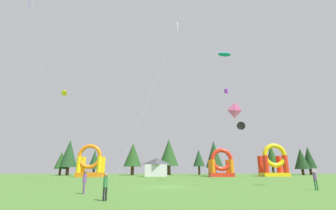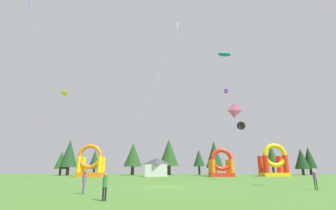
% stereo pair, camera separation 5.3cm
% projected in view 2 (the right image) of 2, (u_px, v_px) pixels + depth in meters
% --- Properties ---
extents(ground_plane, '(120.00, 120.00, 0.00)m').
position_uv_depth(ground_plane, '(166.00, 187.00, 24.93)').
color(ground_plane, '#47752D').
extents(kite_yellow_parafoil, '(2.31, 5.68, 16.11)m').
position_uv_depth(kite_yellow_parafoil, '(64.00, 93.00, 44.94)').
color(kite_yellow_parafoil, yellow).
rests_on(kite_yellow_parafoil, ground_plane).
extents(kite_purple_box, '(2.60, 4.51, 18.51)m').
position_uv_depth(kite_purple_box, '(226.00, 92.00, 51.54)').
color(kite_purple_box, purple).
rests_on(kite_purple_box, ground_plane).
extents(kite_pink_diamond, '(2.61, 1.85, 8.23)m').
position_uv_depth(kite_pink_diamond, '(235.00, 111.00, 24.78)').
color(kite_pink_diamond, '#EA599E').
rests_on(kite_pink_diamond, ground_plane).
extents(kite_white_diamond, '(9.05, 7.75, 28.37)m').
position_uv_depth(kite_white_diamond, '(178.00, 27.00, 44.65)').
color(kite_white_diamond, white).
rests_on(kite_white_diamond, ground_plane).
extents(kite_black_delta, '(3.74, 1.53, 9.68)m').
position_uv_depth(kite_black_delta, '(241.00, 126.00, 41.47)').
color(kite_black_delta, black).
rests_on(kite_black_delta, ground_plane).
extents(kite_teal_parafoil, '(4.24, 2.19, 19.59)m').
position_uv_depth(kite_teal_parafoil, '(224.00, 55.00, 37.26)').
color(kite_teal_parafoil, '#0C7F7A').
rests_on(kite_teal_parafoil, ground_plane).
extents(person_midfield, '(0.40, 0.40, 1.71)m').
position_uv_depth(person_midfield, '(315.00, 178.00, 21.17)').
color(person_midfield, '#33723F').
rests_on(person_midfield, ground_plane).
extents(person_far_side, '(0.40, 0.40, 1.69)m').
position_uv_depth(person_far_side, '(84.00, 180.00, 18.14)').
color(person_far_side, '#724C8C').
rests_on(person_far_side, ground_plane).
extents(person_left_edge, '(0.38, 0.38, 1.59)m').
position_uv_depth(person_left_edge, '(105.00, 184.00, 14.33)').
color(person_left_edge, black).
rests_on(person_left_edge, ground_plane).
extents(inflatable_blue_arch, '(5.86, 4.68, 7.59)m').
position_uv_depth(inflatable_blue_arch, '(274.00, 164.00, 56.52)').
color(inflatable_blue_arch, yellow).
rests_on(inflatable_blue_arch, ground_plane).
extents(inflatable_red_slide, '(5.60, 3.68, 7.11)m').
position_uv_depth(inflatable_red_slide, '(90.00, 165.00, 53.11)').
color(inflatable_red_slide, orange).
rests_on(inflatable_red_slide, ground_plane).
extents(inflatable_orange_dome, '(5.30, 4.11, 6.30)m').
position_uv_depth(inflatable_orange_dome, '(221.00, 166.00, 54.36)').
color(inflatable_orange_dome, red).
rests_on(inflatable_orange_dome, ground_plane).
extents(festival_tent, '(5.05, 3.85, 4.23)m').
position_uv_depth(festival_tent, '(156.00, 167.00, 56.19)').
color(festival_tent, silver).
rests_on(festival_tent, ground_plane).
extents(tree_row_0, '(3.35, 3.35, 6.35)m').
position_uv_depth(tree_row_0, '(61.00, 160.00, 65.48)').
color(tree_row_0, '#4C331E').
rests_on(tree_row_0, ground_plane).
extents(tree_row_1, '(4.62, 4.62, 9.63)m').
position_uv_depth(tree_row_1, '(69.00, 153.00, 66.04)').
color(tree_row_1, '#4C331E').
rests_on(tree_row_1, ground_plane).
extents(tree_row_2, '(3.32, 3.32, 7.06)m').
position_uv_depth(tree_row_2, '(95.00, 159.00, 69.20)').
color(tree_row_2, '#4C331E').
rests_on(tree_row_2, ground_plane).
extents(tree_row_3, '(5.06, 5.06, 8.86)m').
position_uv_depth(tree_row_3, '(133.00, 155.00, 67.73)').
color(tree_row_3, '#4C331E').
rests_on(tree_row_3, ground_plane).
extents(tree_row_4, '(5.62, 5.62, 10.22)m').
position_uv_depth(tree_row_4, '(169.00, 152.00, 69.71)').
color(tree_row_4, '#4C331E').
rests_on(tree_row_4, ground_plane).
extents(tree_row_5, '(3.20, 3.20, 6.95)m').
position_uv_depth(tree_row_5, '(199.00, 158.00, 66.03)').
color(tree_row_5, '#4C331E').
rests_on(tree_row_5, ground_plane).
extents(tree_row_6, '(4.73, 4.73, 9.29)m').
position_uv_depth(tree_row_6, '(214.00, 154.00, 66.19)').
color(tree_row_6, '#4C331E').
rests_on(tree_row_6, ground_plane).
extents(tree_row_7, '(3.38, 3.38, 8.30)m').
position_uv_depth(tree_row_7, '(272.00, 155.00, 65.76)').
color(tree_row_7, '#4C331E').
rests_on(tree_row_7, ground_plane).
extents(tree_row_8, '(4.13, 4.13, 7.47)m').
position_uv_depth(tree_row_8, '(301.00, 159.00, 68.78)').
color(tree_row_8, '#4C331E').
rests_on(tree_row_8, ground_plane).
extents(tree_row_9, '(3.75, 3.75, 8.10)m').
position_uv_depth(tree_row_9, '(309.00, 157.00, 70.05)').
color(tree_row_9, '#4C331E').
rests_on(tree_row_9, ground_plane).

